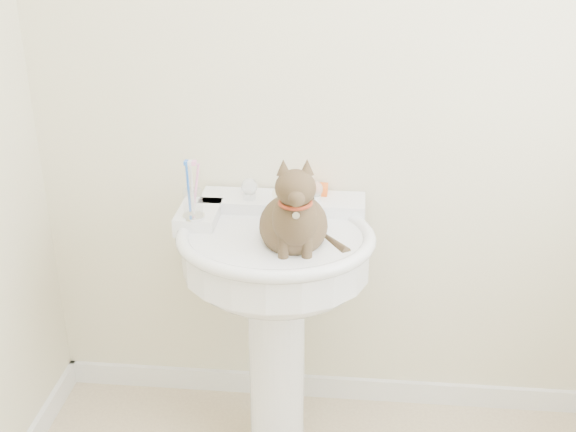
# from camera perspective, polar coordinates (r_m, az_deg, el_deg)

# --- Properties ---
(wall_back) EXTENTS (2.20, 0.00, 2.50)m
(wall_back) POSITION_cam_1_polar(r_m,az_deg,el_deg) (2.36, 5.50, 10.52)
(wall_back) COLOR beige
(wall_back) RESTS_ON ground
(baseboard_back) EXTENTS (2.20, 0.02, 0.09)m
(baseboard_back) POSITION_cam_1_polar(r_m,az_deg,el_deg) (2.89, 4.52, -13.38)
(baseboard_back) COLOR white
(baseboard_back) RESTS_ON floor
(pedestal_sink) EXTENTS (0.64, 0.62, 0.88)m
(pedestal_sink) POSITION_cam_1_polar(r_m,az_deg,el_deg) (2.31, -1.00, -4.75)
(pedestal_sink) COLOR white
(pedestal_sink) RESTS_ON floor
(faucet) EXTENTS (0.28, 0.12, 0.14)m
(faucet) POSITION_cam_1_polar(r_m,az_deg,el_deg) (2.35, -0.55, 2.03)
(faucet) COLOR silver
(faucet) RESTS_ON pedestal_sink
(soap_bar) EXTENTS (0.09, 0.06, 0.03)m
(soap_bar) POSITION_cam_1_polar(r_m,az_deg,el_deg) (2.44, 2.09, 2.14)
(soap_bar) COLOR #EB5815
(soap_bar) RESTS_ON pedestal_sink
(toothbrush_cup) EXTENTS (0.07, 0.07, 0.19)m
(toothbrush_cup) POSITION_cam_1_polar(r_m,az_deg,el_deg) (2.26, -7.52, 1.03)
(toothbrush_cup) COLOR silver
(toothbrush_cup) RESTS_ON pedestal_sink
(cat) EXTENTS (0.23, 0.29, 0.42)m
(cat) POSITION_cam_1_polar(r_m,az_deg,el_deg) (2.14, 0.48, -0.33)
(cat) COLOR #4E3D24
(cat) RESTS_ON pedestal_sink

